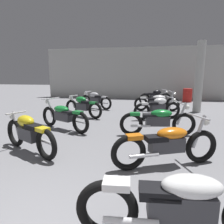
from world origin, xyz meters
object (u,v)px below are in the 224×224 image
object	(u,v)px
motorcycle_right_row_2	(158,120)
motorcycle_left_row_4	(96,100)
motorcycle_right_row_5	(155,97)
support_pillar	(199,77)
motorcycle_left_row_1	(29,133)
motorcycle_right_row_4	(157,102)
motorcycle_left_row_2	(63,116)
motorcycle_right_row_3	(158,108)
motorcycle_right_row_0	(182,204)
motorcycle_left_row_3	(83,106)
oil_drum	(187,95)
motorcycle_right_row_1	(167,144)

from	to	relation	value
motorcycle_right_row_2	motorcycle_left_row_4	bearing A→B (deg)	126.14
motorcycle_right_row_5	support_pillar	bearing A→B (deg)	-47.51
motorcycle_left_row_1	motorcycle_right_row_4	size ratio (longest dim) A/B	0.83
motorcycle_left_row_2	motorcycle_right_row_3	xyz separation A→B (m)	(2.99, 2.06, 0.01)
motorcycle_right_row_0	motorcycle_right_row_5	bearing A→B (deg)	90.29
support_pillar	motorcycle_right_row_2	distance (m)	4.62
motorcycle_left_row_1	motorcycle_right_row_5	size ratio (longest dim) A/B	0.97
support_pillar	motorcycle_left_row_1	world-z (taller)	support_pillar
motorcycle_left_row_3	motorcycle_right_row_2	bearing A→B (deg)	-34.54
motorcycle_right_row_0	oil_drum	size ratio (longest dim) A/B	2.55
oil_drum	motorcycle_right_row_5	bearing A→B (deg)	-142.82
motorcycle_left_row_1	oil_drum	world-z (taller)	motorcycle_left_row_1
motorcycle_left_row_2	oil_drum	bearing A→B (deg)	56.29
motorcycle_right_row_3	oil_drum	xyz separation A→B (m)	(2.01, 5.44, -0.03)
motorcycle_left_row_4	motorcycle_right_row_5	size ratio (longest dim) A/B	0.99
support_pillar	motorcycle_right_row_1	bearing A→B (deg)	-106.66
motorcycle_right_row_0	motorcycle_right_row_3	size ratio (longest dim) A/B	1.18
motorcycle_left_row_3	motorcycle_right_row_2	distance (m)	3.60
motorcycle_right_row_2	motorcycle_right_row_3	distance (m)	2.16
motorcycle_left_row_3	motorcycle_left_row_4	distance (m)	2.04
motorcycle_right_row_3	motorcycle_left_row_4	bearing A→B (deg)	147.71
motorcycle_left_row_1	motorcycle_left_row_4	world-z (taller)	same
oil_drum	motorcycle_left_row_4	bearing A→B (deg)	-145.19
motorcycle_right_row_5	motorcycle_right_row_3	bearing A→B (deg)	-89.93
motorcycle_right_row_0	motorcycle_right_row_1	xyz separation A→B (m)	(-0.00, 1.81, 0.00)
support_pillar	motorcycle_right_row_3	world-z (taller)	support_pillar
support_pillar	motorcycle_right_row_2	bearing A→B (deg)	-115.18
support_pillar	motorcycle_left_row_4	size ratio (longest dim) A/B	1.74
motorcycle_right_row_0	motorcycle_right_row_3	distance (m)	5.93
motorcycle_left_row_4	motorcycle_right_row_0	xyz separation A→B (m)	(3.09, -7.85, -0.01)
support_pillar	motorcycle_left_row_2	xyz separation A→B (m)	(-4.83, -3.95, -1.15)
motorcycle_left_row_1	motorcycle_right_row_1	xyz separation A→B (m)	(2.99, -0.13, -0.01)
motorcycle_left_row_1	motorcycle_right_row_2	size ratio (longest dim) A/B	0.83
motorcycle_left_row_1	motorcycle_left_row_2	world-z (taller)	motorcycle_left_row_2
motorcycle_left_row_3	motorcycle_right_row_0	xyz separation A→B (m)	(3.07, -5.81, -0.01)
motorcycle_right_row_5	oil_drum	size ratio (longest dim) A/B	2.19
motorcycle_right_row_2	motorcycle_right_row_4	world-z (taller)	same
support_pillar	motorcycle_right_row_5	xyz separation A→B (m)	(-1.85, 2.02, -1.14)
motorcycle_right_row_0	motorcycle_right_row_2	bearing A→B (deg)	91.61
motorcycle_left_row_2	motorcycle_right_row_0	xyz separation A→B (m)	(3.04, -3.86, 0.00)
motorcycle_right_row_1	motorcycle_right_row_5	size ratio (longest dim) A/B	1.10
motorcycle_right_row_1	motorcycle_left_row_2	bearing A→B (deg)	145.90
motorcycle_left_row_4	oil_drum	distance (m)	6.16
support_pillar	motorcycle_right_row_0	xyz separation A→B (m)	(-1.80, -7.81, -1.15)
motorcycle_left_row_2	oil_drum	distance (m)	9.02
motorcycle_left_row_3	motorcycle_right_row_2	xyz separation A→B (m)	(2.96, -2.04, -0.01)
motorcycle_right_row_0	motorcycle_right_row_1	distance (m)	1.81
motorcycle_right_row_1	motorcycle_right_row_2	xyz separation A→B (m)	(-0.11, 1.96, 0.00)
motorcycle_left_row_1	motorcycle_right_row_2	bearing A→B (deg)	32.42
motorcycle_left_row_4	motorcycle_left_row_3	bearing A→B (deg)	-89.55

